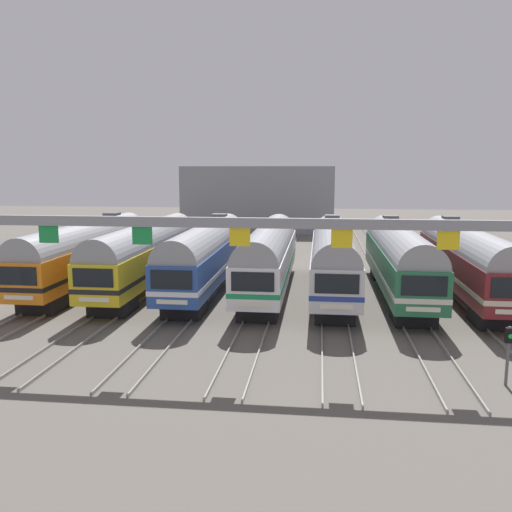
% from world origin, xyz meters
% --- Properties ---
extents(ground_plane, '(160.00, 160.00, 0.00)m').
position_xyz_m(ground_plane, '(0.00, 0.00, 0.00)').
color(ground_plane, '#5B564F').
extents(track_bed, '(27.75, 70.00, 0.15)m').
position_xyz_m(track_bed, '(0.00, 17.00, 0.07)').
color(track_bed, gray).
rests_on(track_bed, ground).
extents(commuter_train_orange, '(2.88, 18.06, 5.05)m').
position_xyz_m(commuter_train_orange, '(-13.12, -0.00, 2.69)').
color(commuter_train_orange, orange).
rests_on(commuter_train_orange, ground).
extents(commuter_train_yellow, '(2.88, 18.06, 4.77)m').
position_xyz_m(commuter_train_yellow, '(-8.75, -0.01, 2.69)').
color(commuter_train_yellow, gold).
rests_on(commuter_train_yellow, ground).
extents(commuter_train_blue, '(2.88, 18.06, 5.05)m').
position_xyz_m(commuter_train_blue, '(-4.37, -0.00, 2.69)').
color(commuter_train_blue, '#284C9E').
rests_on(commuter_train_blue, ground).
extents(commuter_train_white, '(2.88, 18.06, 4.77)m').
position_xyz_m(commuter_train_white, '(0.00, -0.01, 2.69)').
color(commuter_train_white, white).
rests_on(commuter_train_white, ground).
extents(commuter_train_silver, '(2.88, 18.06, 5.05)m').
position_xyz_m(commuter_train_silver, '(4.37, -0.00, 2.69)').
color(commuter_train_silver, silver).
rests_on(commuter_train_silver, ground).
extents(commuter_train_green, '(2.88, 18.06, 5.05)m').
position_xyz_m(commuter_train_green, '(8.75, -0.00, 2.69)').
color(commuter_train_green, '#236B42').
rests_on(commuter_train_green, ground).
extents(commuter_train_maroon, '(2.88, 18.06, 5.05)m').
position_xyz_m(commuter_train_maroon, '(13.12, -0.00, 2.69)').
color(commuter_train_maroon, maroon).
rests_on(commuter_train_maroon, ground).
extents(catenary_gantry, '(31.48, 0.44, 6.97)m').
position_xyz_m(catenary_gantry, '(0.00, -13.50, 5.46)').
color(catenary_gantry, gray).
rests_on(catenary_gantry, ground).
extents(yard_signal_mast, '(0.28, 0.35, 2.43)m').
position_xyz_m(yard_signal_mast, '(10.94, -15.01, 1.71)').
color(yard_signal_mast, '#59595E').
rests_on(yard_signal_mast, ground).
extents(maintenance_building, '(20.29, 10.00, 8.81)m').
position_xyz_m(maintenance_building, '(-4.88, 38.39, 4.40)').
color(maintenance_building, gray).
rests_on(maintenance_building, ground).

